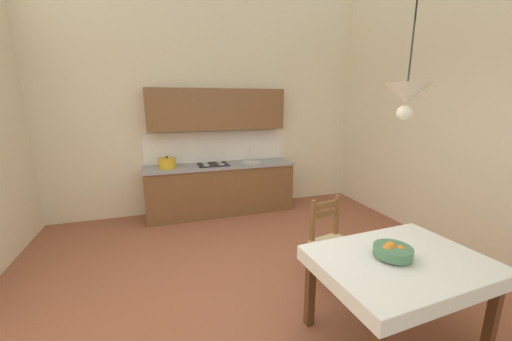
{
  "coord_description": "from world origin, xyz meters",
  "views": [
    {
      "loc": [
        -0.93,
        -2.59,
        1.97
      ],
      "look_at": [
        0.23,
        0.92,
        1.11
      ],
      "focal_mm": 20.66,
      "sensor_mm": 36.0,
      "label": 1
    }
  ],
  "objects": [
    {
      "name": "ground_plane",
      "position": [
        0.0,
        0.0,
        -0.05
      ],
      "size": [
        6.22,
        6.14,
        0.1
      ],
      "primitive_type": "cube",
      "color": "#99563D"
    },
    {
      "name": "pendant_lamp",
      "position": [
        0.76,
        -0.88,
        2.03
      ],
      "size": [
        0.32,
        0.32,
        0.8
      ],
      "color": "black"
    },
    {
      "name": "wall_back",
      "position": [
        0.0,
        2.83,
        2.02
      ],
      "size": [
        6.22,
        0.12,
        4.05
      ],
      "primitive_type": "cube",
      "color": "beige",
      "rests_on": "ground_plane"
    },
    {
      "name": "fruit_bowl",
      "position": [
        0.78,
        -0.89,
        0.81
      ],
      "size": [
        0.3,
        0.3,
        0.12
      ],
      "color": "#4C7F5B",
      "rests_on": "dining_table"
    },
    {
      "name": "kitchen_cabinetry",
      "position": [
        0.06,
        2.5,
        0.86
      ],
      "size": [
        2.6,
        0.63,
        2.2
      ],
      "color": "brown",
      "rests_on": "ground_plane"
    },
    {
      "name": "dining_table",
      "position": [
        0.85,
        -0.92,
        0.63
      ],
      "size": [
        1.4,
        1.05,
        0.75
      ],
      "color": "#56331C",
      "rests_on": "ground_plane"
    },
    {
      "name": "wall_right",
      "position": [
        2.87,
        0.0,
        2.02
      ],
      "size": [
        0.12,
        6.14,
        4.05
      ],
      "primitive_type": "cube",
      "color": "beige",
      "rests_on": "ground_plane"
    },
    {
      "name": "dining_chair_kitchen_side",
      "position": [
        0.83,
        0.02,
        0.44
      ],
      "size": [
        0.5,
        0.5,
        0.93
      ],
      "color": "#D1BC89",
      "rests_on": "ground_plane"
    }
  ]
}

